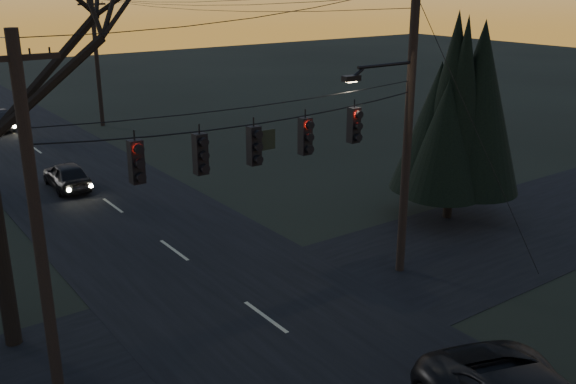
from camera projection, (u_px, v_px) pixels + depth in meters
main_road at (131, 219)px, 26.48m from camera, size 8.00×120.00×0.02m
cross_road at (266, 317)px, 18.78m from camera, size 60.00×7.00×0.02m
utility_pole_right at (400, 270)px, 21.83m from camera, size 5.00×0.30×10.00m
utility_pole_far_r at (103, 126)px, 43.39m from camera, size 1.80×0.30×8.50m
span_signal_assembly at (256, 143)px, 16.98m from camera, size 11.50×0.44×1.53m
evergreen_right at (455, 114)px, 25.31m from camera, size 4.09×4.09×7.52m
sedan_oncoming_a at (67, 176)px, 30.12m from camera, size 1.62×3.80×1.28m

